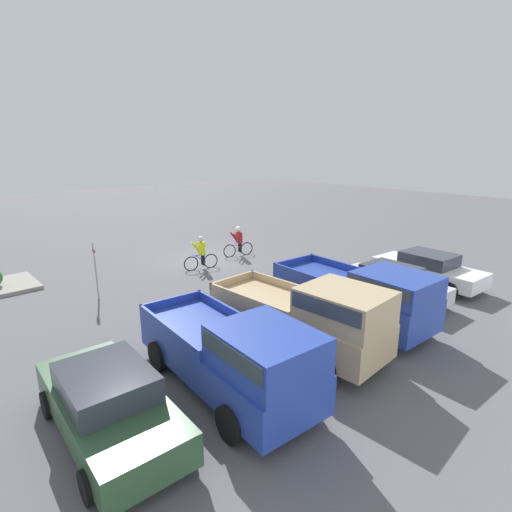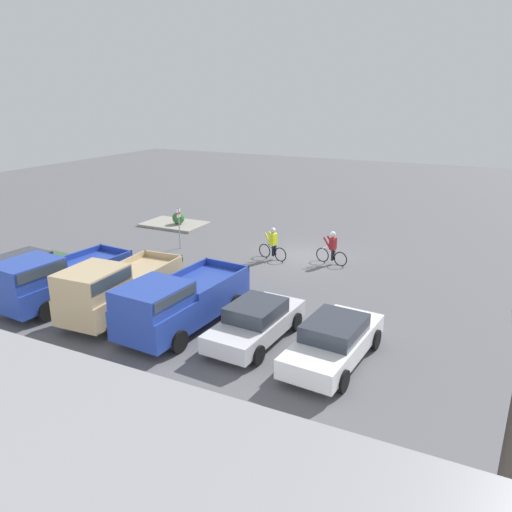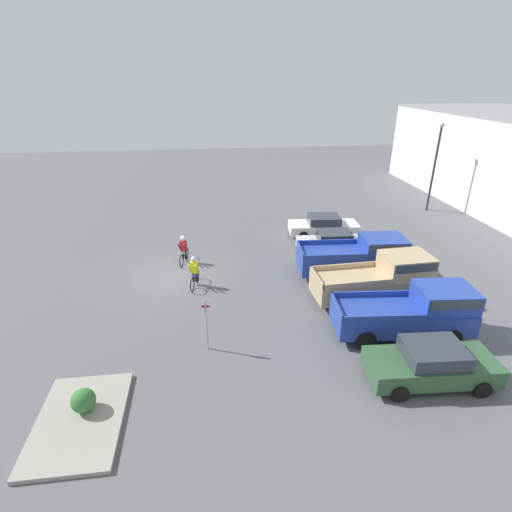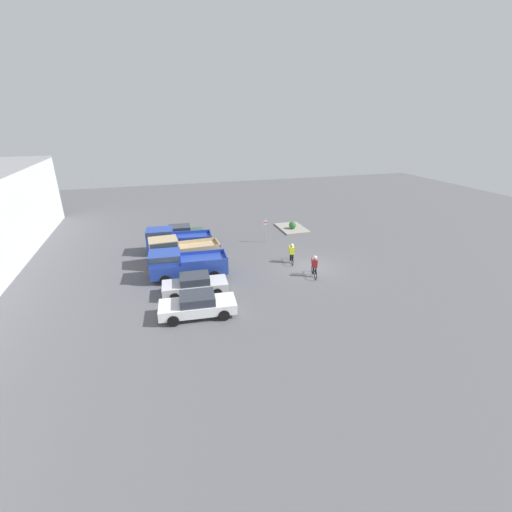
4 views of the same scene
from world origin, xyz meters
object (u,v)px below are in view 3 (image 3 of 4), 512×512
Objects in this scene: sedan_0 at (323,226)px; lamppost at (435,161)px; sedan_2 at (431,364)px; shrub at (83,400)px; pickup_truck_2 at (414,311)px; fire_lane_sign at (206,319)px; pickup_truck_0 at (359,255)px; pickup_truck_1 at (382,278)px; sedan_1 at (333,242)px; cyclist_0 at (194,271)px; cyclist_1 at (183,249)px.

sedan_0 is 0.70× the size of lamppost.
lamppost reaches higher than sedan_2.
shrub is (14.05, -11.81, -0.18)m from sedan_0.
lamppost reaches higher than pickup_truck_2.
fire_lane_sign reaches higher than sedan_2.
pickup_truck_0 is 2.75m from pickup_truck_1.
sedan_2 is 1.98× the size of fire_lane_sign.
sedan_1 is 16.18m from shrub.
pickup_truck_0 is (2.83, 0.49, 0.39)m from sedan_1.
pickup_truck_0 is 14.77m from shrub.
sedan_0 reaches higher than shrub.
lamppost reaches higher than sedan_0.
pickup_truck_2 is at bearing 5.22° from sedan_1.
sedan_2 is 0.68× the size of lamppost.
pickup_truck_0 is at bearing -177.82° from pickup_truck_1.
lamppost is at bearing 131.46° from fire_lane_sign.
cyclist_0 is (3.14, -8.25, 0.14)m from sedan_1.
cyclist_0 is (-2.44, -8.84, -0.32)m from pickup_truck_1.
pickup_truck_1 is at bearing 2.18° from pickup_truck_0.
pickup_truck_1 is at bearing 6.13° from sedan_1.
cyclist_1 is at bearing -119.38° from pickup_truck_1.
sedan_1 is at bearing -173.87° from pickup_truck_1.
cyclist_0 is (-5.30, -9.02, -0.27)m from pickup_truck_2.
fire_lane_sign reaches higher than cyclist_1.
sedan_2 is 5.87× the size of shrub.
cyclist_1 is (-10.97, -8.94, 0.13)m from sedan_2.
pickup_truck_1 is at bearing -36.29° from lamppost.
cyclist_1 is at bearing -105.46° from pickup_truck_0.
pickup_truck_1 is at bearing 2.83° from sedan_0.
pickup_truck_2 is at bearing 2.98° from sedan_0.
pickup_truck_1 is (2.75, 0.10, 0.07)m from pickup_truck_0.
sedan_2 is at bearing -5.62° from pickup_truck_1.
lamppost is at bearing 143.71° from pickup_truck_1.
cyclist_1 is at bearing -88.52° from sedan_1.
sedan_0 is at bearing 144.95° from fire_lane_sign.
pickup_truck_1 reaches higher than shrub.
cyclist_0 is at bearing -173.90° from fire_lane_sign.
sedan_2 is 11.68m from shrub.
pickup_truck_0 is 8.39m from sedan_2.
shrub is (18.42, -21.59, -3.40)m from lamppost.
cyclist_0 is at bearing 12.62° from cyclist_1.
sedan_0 is 14.00m from sedan_2.
lamppost is (-12.75, 9.36, 2.77)m from pickup_truck_1.
cyclist_1 is (-2.91, -0.65, 0.03)m from cyclist_0.
pickup_truck_1 is at bearing -176.56° from pickup_truck_2.
pickup_truck_0 is 0.85× the size of lamppost.
pickup_truck_0 is at bearing 9.91° from sedan_1.
pickup_truck_0 is at bearing 3.15° from sedan_0.
pickup_truck_0 reaches higher than cyclist_1.
cyclist_1 is at bearing -140.82° from sedan_2.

